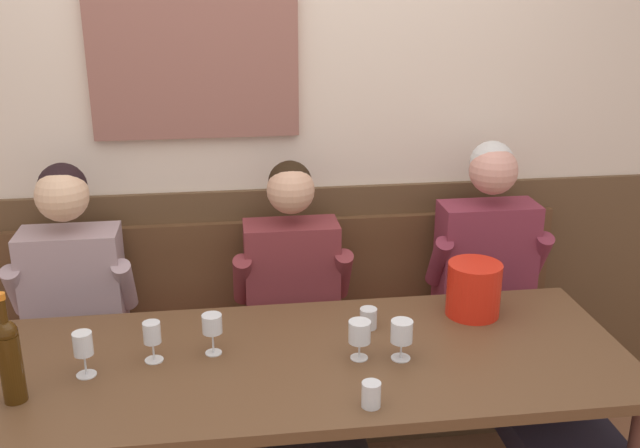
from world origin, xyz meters
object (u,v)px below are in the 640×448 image
person_center_left_seat (302,348)px  wine_glass_near_bucket (152,335)px  ice_bucket (474,289)px  water_tumbler_right (371,394)px  person_center_right_seat (514,327)px  wall_bench (285,368)px  dining_table (302,376)px  wine_glass_center_front (83,346)px  wine_bottle_amber_mid (10,357)px  wine_glass_left_end (402,334)px  water_tumbler_left (368,318)px  wine_glass_mid_left (360,334)px  person_right_seat (61,356)px  wine_glass_mid_right (212,326)px

person_center_left_seat → wine_glass_near_bucket: (-0.54, -0.28, 0.24)m
ice_bucket → water_tumbler_right: 0.77m
person_center_left_seat → person_center_right_seat: person_center_right_seat is taller
wall_bench → person_center_right_seat: person_center_right_seat is taller
dining_table → wine_glass_center_front: size_ratio=14.58×
wine_bottle_amber_mid → wall_bench: bearing=43.6°
water_tumbler_right → ice_bucket: bearing=47.8°
person_center_right_seat → dining_table: bearing=-159.6°
wine_bottle_amber_mid → wine_glass_left_end: wine_bottle_amber_mid is taller
wine_glass_near_bucket → water_tumbler_left: size_ratio=1.87×
wine_glass_near_bucket → water_tumbler_right: bearing=-28.5°
wine_glass_near_bucket → water_tumbler_left: (0.78, 0.14, -0.06)m
dining_table → ice_bucket: (0.69, 0.24, 0.18)m
person_center_left_seat → water_tumbler_left: person_center_left_seat is taller
wine_glass_left_end → wine_glass_center_front: wine_glass_center_front is taller
person_center_left_seat → water_tumbler_left: 0.33m
person_center_right_seat → ice_bucket: (-0.22, -0.10, 0.23)m
wine_glass_mid_left → wall_bench: bearing=104.4°
person_right_seat → wine_glass_mid_left: (1.08, -0.38, 0.22)m
wine_glass_mid_right → water_tumbler_left: (0.57, 0.12, -0.07)m
person_center_right_seat → wine_glass_center_front: size_ratio=8.44×
wall_bench → person_right_seat: bearing=-156.9°
dining_table → wine_glass_left_end: 0.38m
person_right_seat → wall_bench: bearing=23.1°
ice_bucket → wine_glass_near_bucket: 1.21m
person_right_seat → water_tumbler_left: size_ratio=17.10×
wine_glass_mid_left → water_tumbler_right: size_ratio=1.72×
wall_bench → water_tumbler_right: 1.18m
person_right_seat → water_tumbler_right: 1.27m
wine_glass_near_bucket → water_tumbler_left: bearing=10.1°
wall_bench → water_tumbler_left: wall_bench is taller
wine_glass_center_front → wine_glass_mid_right: bearing=12.2°
dining_table → wine_glass_mid_left: (0.19, -0.03, 0.17)m
person_right_seat → wine_bottle_amber_mid: person_right_seat is taller
wine_glass_mid_left → person_center_right_seat: bearing=27.4°
water_tumbler_right → person_center_right_seat: bearing=42.0°
dining_table → wine_glass_near_bucket: 0.54m
wall_bench → wine_bottle_amber_mid: wine_bottle_amber_mid is taller
person_center_left_seat → person_center_right_seat: bearing=0.8°
person_center_left_seat → wine_glass_near_bucket: 0.66m
person_center_left_seat → wine_glass_mid_right: 0.49m
ice_bucket → wine_glass_near_bucket: size_ratio=1.45×
wall_bench → wine_glass_mid_right: size_ratio=17.48×
wine_glass_center_front → wine_glass_mid_left: wine_glass_center_front is taller
wine_glass_near_bucket → wine_glass_left_end: wine_glass_near_bucket is taller
ice_bucket → wine_glass_left_end: (-0.36, -0.30, -0.01)m
ice_bucket → wine_glass_mid_left: size_ratio=1.49×
person_center_right_seat → wine_glass_mid_right: 1.27m
wall_bench → person_center_right_seat: size_ratio=1.95×
wine_glass_mid_left → person_center_left_seat: bearing=114.1°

